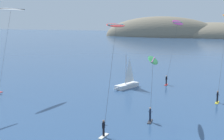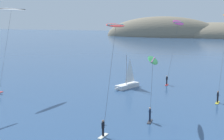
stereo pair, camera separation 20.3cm
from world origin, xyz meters
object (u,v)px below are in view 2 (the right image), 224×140
object	(u,v)px
kitesurfer_red	(115,33)
kitesurfer_magenta	(178,27)
sailboat_near	(126,84)
kitesurfer_green	(153,65)
kitesurfer_white	(10,16)

from	to	relation	value
kitesurfer_red	kitesurfer_magenta	world-z (taller)	kitesurfer_magenta
sailboat_near	kitesurfer_green	xyz separation A→B (m)	(7.36, -12.04, 5.46)
kitesurfer_red	kitesurfer_magenta	bearing A→B (deg)	84.52
kitesurfer_green	kitesurfer_magenta	size ratio (longest dim) A/B	0.62
kitesurfer_magenta	sailboat_near	bearing A→B (deg)	-124.06
kitesurfer_red	kitesurfer_magenta	distance (m)	25.87
kitesurfer_white	kitesurfer_red	size ratio (longest dim) A/B	1.21
kitesurfer_red	kitesurfer_green	xyz separation A→B (m)	(3.20, 3.90, -3.78)
kitesurfer_magenta	kitesurfer_red	bearing A→B (deg)	-95.48
sailboat_near	kitesurfer_white	bearing A→B (deg)	-156.69
sailboat_near	kitesurfer_magenta	size ratio (longest dim) A/B	0.51
sailboat_near	kitesurfer_red	world-z (taller)	kitesurfer_red
kitesurfer_red	kitesurfer_magenta	size ratio (longest dim) A/B	0.96
kitesurfer_green	sailboat_near	bearing A→B (deg)	121.43
sailboat_near	kitesurfer_red	size ratio (longest dim) A/B	0.53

